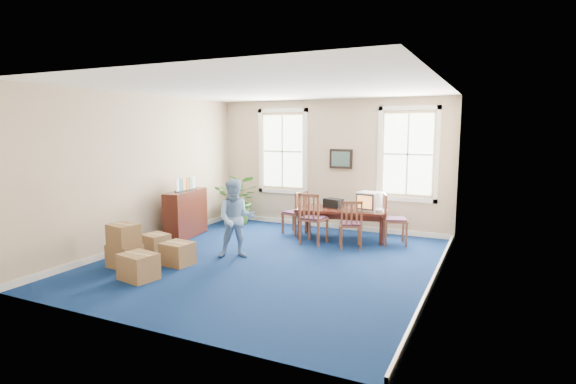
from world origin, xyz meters
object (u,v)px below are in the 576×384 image
at_px(crt_tv, 369,201).
at_px(cardboard_boxes, 137,244).
at_px(conference_table, 342,224).
at_px(man, 236,219).
at_px(potted_plant, 239,199).
at_px(credenza, 186,214).
at_px(chair_near_left, 314,218).

height_order(crt_tv, cardboard_boxes, crt_tv).
bearing_deg(crt_tv, conference_table, -165.66).
xyz_separation_m(crt_tv, man, (-1.95, -2.39, -0.13)).
bearing_deg(potted_plant, man, -59.29).
height_order(conference_table, potted_plant, potted_plant).
bearing_deg(credenza, conference_table, 14.71).
bearing_deg(potted_plant, conference_table, -6.79).
height_order(crt_tv, potted_plant, potted_plant).
distance_m(credenza, cardboard_boxes, 2.29).
relative_size(conference_table, credenza, 1.49).
height_order(chair_near_left, potted_plant, potted_plant).
bearing_deg(cardboard_boxes, chair_near_left, 52.51).
bearing_deg(crt_tv, potted_plant, -174.97).
bearing_deg(chair_near_left, potted_plant, -17.56).
relative_size(crt_tv, credenza, 0.36).
bearing_deg(man, crt_tv, 20.35).
xyz_separation_m(potted_plant, cardboard_boxes, (0.30, -3.97, -0.24)).
bearing_deg(chair_near_left, conference_table, -116.26).
relative_size(credenza, potted_plant, 1.04).
xyz_separation_m(crt_tv, cardboard_boxes, (-3.26, -3.66, -0.48)).
bearing_deg(crt_tv, man, -119.28).
xyz_separation_m(man, potted_plant, (-1.60, 2.70, -0.11)).
relative_size(chair_near_left, credenza, 0.83).
bearing_deg(cardboard_boxes, credenza, 105.77).
bearing_deg(man, conference_table, 29.56).
distance_m(potted_plant, cardboard_boxes, 3.99).
distance_m(conference_table, credenza, 3.58).
bearing_deg(credenza, potted_plant, 70.90).
bearing_deg(man, potted_plant, 90.28).
xyz_separation_m(credenza, cardboard_boxes, (0.62, -2.20, -0.12)).
relative_size(crt_tv, potted_plant, 0.37).
bearing_deg(conference_table, potted_plant, 164.72).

